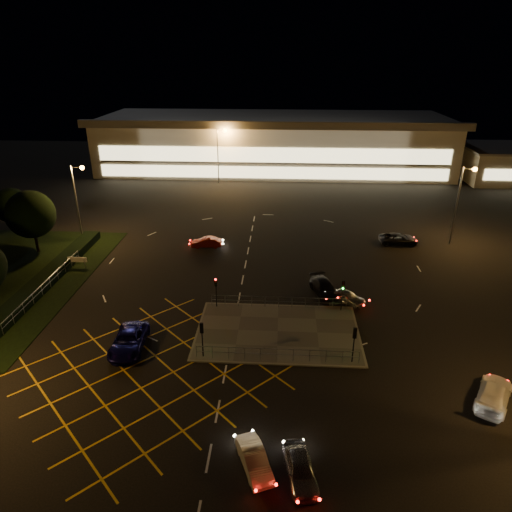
# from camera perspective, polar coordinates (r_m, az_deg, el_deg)

# --- Properties ---
(ground) EXTENTS (180.00, 180.00, 0.00)m
(ground) POSITION_cam_1_polar(r_m,az_deg,el_deg) (42.82, 0.07, -7.94)
(ground) COLOR black
(ground) RESTS_ON ground
(pedestrian_island) EXTENTS (14.00, 9.00, 0.12)m
(pedestrian_island) POSITION_cam_1_polar(r_m,az_deg,el_deg) (41.05, 2.73, -9.43)
(pedestrian_island) COLOR #4C4944
(pedestrian_island) RESTS_ON ground
(grass_verge) EXTENTS (18.00, 30.00, 0.08)m
(grass_verge) POSITION_cam_1_polar(r_m,az_deg,el_deg) (56.61, -29.15, -2.79)
(grass_verge) COLOR black
(grass_verge) RESTS_ON ground
(hedge) EXTENTS (2.00, 26.00, 1.00)m
(hedge) POSITION_cam_1_polar(r_m,az_deg,el_deg) (53.92, -24.75, -2.61)
(hedge) COLOR black
(hedge) RESTS_ON ground
(supermarket) EXTENTS (72.00, 26.50, 10.50)m
(supermarket) POSITION_cam_1_polar(r_m,az_deg,el_deg) (99.73, 2.21, 14.05)
(supermarket) COLOR beige
(supermarket) RESTS_ON ground
(retail_unit_a) EXTENTS (18.80, 14.80, 6.35)m
(retail_unit_a) POSITION_cam_1_polar(r_m,az_deg,el_deg) (102.19, 29.26, 10.10)
(retail_unit_a) COLOR beige
(retail_unit_a) RESTS_ON ground
(streetlight_nw) EXTENTS (1.78, 0.56, 10.03)m
(streetlight_nw) POSITION_cam_1_polar(r_m,az_deg,el_deg) (62.13, -21.32, 7.39)
(streetlight_nw) COLOR slate
(streetlight_nw) RESTS_ON ground
(streetlight_ne) EXTENTS (1.78, 0.56, 10.03)m
(streetlight_ne) POSITION_cam_1_polar(r_m,az_deg,el_deg) (62.62, 24.36, 7.01)
(streetlight_ne) COLOR slate
(streetlight_ne) RESTS_ON ground
(streetlight_far_left) EXTENTS (1.78, 0.56, 10.03)m
(streetlight_far_left) POSITION_cam_1_polar(r_m,az_deg,el_deg) (86.55, -4.52, 13.29)
(streetlight_far_left) COLOR slate
(streetlight_far_left) RESTS_ON ground
(streetlight_far_right) EXTENTS (1.78, 0.56, 10.03)m
(streetlight_far_right) POSITION_cam_1_polar(r_m,az_deg,el_deg) (92.19, 21.78, 12.36)
(streetlight_far_right) COLOR slate
(streetlight_far_right) RESTS_ON ground
(signal_sw) EXTENTS (0.28, 0.30, 3.15)m
(signal_sw) POSITION_cam_1_polar(r_m,az_deg,el_deg) (36.96, -6.77, -9.51)
(signal_sw) COLOR black
(signal_sw) RESTS_ON pedestrian_island
(signal_se) EXTENTS (0.28, 0.30, 3.15)m
(signal_se) POSITION_cam_1_polar(r_m,az_deg,el_deg) (36.92, 12.19, -9.98)
(signal_se) COLOR black
(signal_se) RESTS_ON pedestrian_island
(signal_nw) EXTENTS (0.28, 0.30, 3.15)m
(signal_nw) POSITION_cam_1_polar(r_m,az_deg,el_deg) (43.73, -5.03, -3.73)
(signal_nw) COLOR black
(signal_nw) RESTS_ON pedestrian_island
(signal_ne) EXTENTS (0.28, 0.30, 3.15)m
(signal_ne) POSITION_cam_1_polar(r_m,az_deg,el_deg) (43.70, 10.78, -4.12)
(signal_ne) COLOR black
(signal_ne) RESTS_ON pedestrian_island
(tree_c) EXTENTS (5.76, 5.76, 7.84)m
(tree_c) POSITION_cam_1_polar(r_m,az_deg,el_deg) (61.20, -26.35, 4.68)
(tree_c) COLOR black
(tree_c) RESTS_ON ground
(tree_d) EXTENTS (4.68, 4.68, 6.37)m
(tree_d) POSITION_cam_1_polar(r_m,az_deg,el_deg) (69.39, -28.26, 5.57)
(tree_d) COLOR black
(tree_d) RESTS_ON ground
(car_near_silver) EXTENTS (2.33, 4.27, 1.38)m
(car_near_silver) POSITION_cam_1_polar(r_m,az_deg,el_deg) (29.25, 5.57, -24.93)
(car_near_silver) COLOR #9D9EA3
(car_near_silver) RESTS_ON ground
(car_queue_white) EXTENTS (2.66, 4.03, 1.25)m
(car_queue_white) POSITION_cam_1_polar(r_m,az_deg,el_deg) (29.66, -0.24, -24.07)
(car_queue_white) COLOR white
(car_queue_white) RESTS_ON ground
(car_left_blue) EXTENTS (2.87, 5.64, 1.53)m
(car_left_blue) POSITION_cam_1_polar(r_m,az_deg,el_deg) (40.03, -15.61, -10.19)
(car_left_blue) COLOR #0E0D52
(car_left_blue) RESTS_ON ground
(car_far_dkgrey) EXTENTS (3.30, 5.35, 1.45)m
(car_far_dkgrey) POSITION_cam_1_polar(r_m,az_deg,el_deg) (47.12, 8.56, -4.01)
(car_far_dkgrey) COLOR black
(car_far_dkgrey) RESTS_ON ground
(car_right_silver) EXTENTS (3.92, 3.34, 1.27)m
(car_right_silver) POSITION_cam_1_polar(r_m,az_deg,el_deg) (46.14, 11.30, -5.01)
(car_right_silver) COLOR #B3B7BA
(car_right_silver) RESTS_ON ground
(car_circ_red) EXTENTS (3.94, 1.70, 1.26)m
(car_circ_red) POSITION_cam_1_polar(r_m,az_deg,el_deg) (58.36, -6.22, 1.72)
(car_circ_red) COLOR maroon
(car_circ_red) RESTS_ON ground
(car_east_grey) EXTENTS (4.96, 2.33, 1.37)m
(car_east_grey) POSITION_cam_1_polar(r_m,az_deg,el_deg) (61.75, 17.39, 2.06)
(car_east_grey) COLOR black
(car_east_grey) RESTS_ON ground
(car_approach_white) EXTENTS (4.37, 5.40, 1.47)m
(car_approach_white) POSITION_cam_1_polar(r_m,az_deg,el_deg) (37.52, 27.60, -15.02)
(car_approach_white) COLOR #B9B9B9
(car_approach_white) RESTS_ON ground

